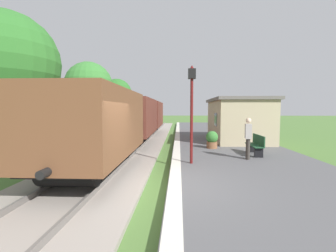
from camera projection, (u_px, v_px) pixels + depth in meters
The scene contains 17 objects.
ground_plane at pixel (161, 193), 6.32m from camera, with size 160.00×160.00×0.00m, color #517A38.
platform_slab at pixel (278, 190), 6.16m from camera, with size 6.00×60.00×0.25m, color #565659.
platform_edge_stripe at pixel (175, 184), 6.28m from camera, with size 0.36×60.00×0.01m, color silver.
track_ballast at pixel (76, 189), 6.43m from camera, with size 3.80×60.00×0.12m, color #9E9389.
rail_near at pixel (101, 185), 6.39m from camera, with size 0.07×60.00×0.14m, color slate.
rail_far at pixel (51, 184), 6.45m from camera, with size 0.07×60.00×0.14m, color slate.
freight_train at pixel (133, 119), 14.34m from camera, with size 2.50×19.40×2.72m.
station_hut at pixel (237, 119), 15.14m from camera, with size 3.50×5.80×2.78m.
bench_near_hut at pixel (256, 144), 10.30m from camera, with size 0.42×1.50×0.91m.
bench_down_platform at pixel (220, 128), 19.06m from camera, with size 0.42×1.50×0.91m.
person_waiting at pixel (248, 137), 9.36m from camera, with size 0.30×0.42×1.71m.
potted_planter at pixel (212, 139), 12.07m from camera, with size 0.64×0.64×0.92m.
lamp_post_near at pixel (192, 96), 8.52m from camera, with size 0.28×0.28×3.70m.
tree_trackside_mid at pixel (8, 62), 9.26m from camera, with size 4.03×4.03×6.25m.
tree_trackside_far at pixel (89, 86), 17.40m from camera, with size 3.55×3.55×5.92m.
tree_field_left at pixel (98, 99), 26.14m from camera, with size 4.40×4.40×5.70m.
tree_field_distant at pixel (117, 94), 31.93m from camera, with size 4.11×4.11×6.59m.
Camera 1 is at (0.50, -6.15, 2.31)m, focal length 24.32 mm.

